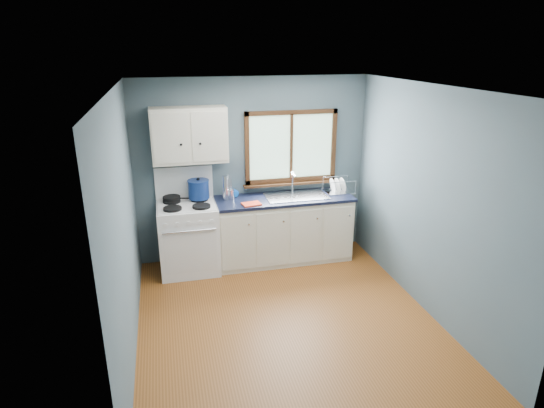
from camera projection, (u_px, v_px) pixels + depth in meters
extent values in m
cube|color=brown|center=(287.00, 321.00, 5.03)|extent=(3.20, 3.60, 0.02)
cube|color=white|center=(290.00, 87.00, 4.20)|extent=(3.20, 3.60, 0.02)
cube|color=#4C5D64|center=(253.00, 170.00, 6.28)|extent=(3.20, 0.02, 2.50)
cube|color=#4C5D64|center=(363.00, 309.00, 2.96)|extent=(3.20, 0.02, 2.50)
cube|color=#4C5D64|center=(123.00, 229.00, 4.26)|extent=(0.02, 3.60, 2.50)
cube|color=#4C5D64|center=(429.00, 202.00, 4.97)|extent=(0.02, 3.60, 2.50)
cube|color=white|center=(189.00, 238.00, 6.01)|extent=(0.76, 0.65, 0.92)
cube|color=white|center=(184.00, 183.00, 6.06)|extent=(0.76, 0.05, 0.44)
cube|color=silver|center=(186.00, 205.00, 5.86)|extent=(0.72, 0.59, 0.01)
cylinder|color=black|center=(173.00, 209.00, 5.67)|extent=(0.23, 0.23, 0.03)
cylinder|color=black|center=(201.00, 206.00, 5.75)|extent=(0.23, 0.23, 0.03)
cylinder|color=black|center=(172.00, 201.00, 5.95)|extent=(0.23, 0.23, 0.03)
cylinder|color=black|center=(199.00, 199.00, 6.03)|extent=(0.23, 0.23, 0.03)
cylinder|color=silver|center=(189.00, 231.00, 5.61)|extent=(0.66, 0.02, 0.02)
cube|color=silver|center=(191.00, 253.00, 5.73)|extent=(0.66, 0.01, 0.55)
cube|color=beige|center=(283.00, 230.00, 6.33)|extent=(1.85, 0.60, 0.88)
cube|color=black|center=(283.00, 255.00, 6.48)|extent=(1.85, 0.54, 0.08)
cube|color=black|center=(284.00, 199.00, 6.18)|extent=(1.89, 0.64, 0.04)
cube|color=silver|center=(296.00, 196.00, 6.21)|extent=(0.84, 0.46, 0.01)
cube|color=silver|center=(282.00, 202.00, 6.19)|extent=(0.36, 0.40, 0.14)
cube|color=silver|center=(310.00, 200.00, 6.28)|extent=(0.36, 0.40, 0.14)
cylinder|color=silver|center=(292.00, 182.00, 6.35)|extent=(0.02, 0.02, 0.28)
cylinder|color=silver|center=(294.00, 175.00, 6.24)|extent=(0.02, 0.16, 0.02)
sphere|color=silver|center=(292.00, 173.00, 6.30)|extent=(0.04, 0.04, 0.04)
cube|color=#9EC6A8|center=(291.00, 147.00, 6.28)|extent=(1.22, 0.01, 0.92)
cube|color=#3F2411|center=(292.00, 112.00, 6.10)|extent=(1.30, 0.05, 0.06)
cube|color=#3F2411|center=(291.00, 180.00, 6.41)|extent=(1.30, 0.05, 0.06)
cube|color=#3F2411|center=(247.00, 149.00, 6.12)|extent=(0.06, 0.05, 1.00)
cube|color=#3F2411|center=(334.00, 145.00, 6.40)|extent=(0.06, 0.05, 1.00)
cube|color=#3F2411|center=(291.00, 147.00, 6.26)|extent=(0.03, 0.05, 0.92)
cube|color=#3F2411|center=(291.00, 184.00, 6.40)|extent=(1.36, 0.10, 0.03)
cube|color=beige|center=(189.00, 135.00, 5.74)|extent=(0.95, 0.32, 0.70)
cube|color=beige|center=(171.00, 138.00, 5.53)|extent=(0.44, 0.01, 0.62)
cube|color=beige|center=(210.00, 137.00, 5.64)|extent=(0.44, 0.01, 0.62)
sphere|color=black|center=(181.00, 145.00, 5.57)|extent=(0.03, 0.03, 0.03)
sphere|color=black|center=(200.00, 144.00, 5.63)|extent=(0.03, 0.03, 0.03)
cylinder|color=black|center=(172.00, 198.00, 5.94)|extent=(0.28, 0.28, 0.05)
cube|color=black|center=(184.00, 198.00, 5.94)|extent=(0.13, 0.06, 0.01)
cylinder|color=navy|center=(199.00, 190.00, 5.98)|extent=(0.32, 0.32, 0.23)
cylinder|color=navy|center=(198.00, 181.00, 5.94)|extent=(0.33, 0.33, 0.02)
sphere|color=black|center=(198.00, 179.00, 5.94)|extent=(0.05, 0.05, 0.04)
cylinder|color=silver|center=(230.00, 194.00, 6.08)|extent=(0.12, 0.12, 0.14)
cylinder|color=silver|center=(231.00, 184.00, 6.05)|extent=(0.01, 0.01, 0.20)
cylinder|color=silver|center=(228.00, 182.00, 6.04)|extent=(0.01, 0.01, 0.24)
cylinder|color=silver|center=(230.00, 185.00, 6.02)|extent=(0.01, 0.01, 0.18)
cylinder|color=silver|center=(225.00, 188.00, 6.02)|extent=(0.10, 0.10, 0.33)
imported|color=#0C52B7|center=(236.00, 188.00, 6.11)|extent=(0.12, 0.12, 0.27)
cube|color=red|center=(252.00, 204.00, 5.89)|extent=(0.26, 0.20, 0.02)
cube|color=silver|center=(339.00, 191.00, 6.40)|extent=(0.40, 0.31, 0.01)
cylinder|color=silver|center=(330.00, 189.00, 6.19)|extent=(0.01, 0.01, 0.19)
cylinder|color=silver|center=(356.00, 187.00, 6.28)|extent=(0.01, 0.01, 0.19)
cylinder|color=silver|center=(323.00, 184.00, 6.45)|extent=(0.01, 0.01, 0.19)
cylinder|color=silver|center=(347.00, 182.00, 6.54)|extent=(0.01, 0.01, 0.19)
cylinder|color=silver|center=(343.00, 182.00, 6.21)|extent=(0.38, 0.01, 0.01)
cylinder|color=silver|center=(336.00, 176.00, 6.46)|extent=(0.38, 0.01, 0.01)
cylinder|color=white|center=(333.00, 185.00, 6.34)|extent=(0.06, 0.21, 0.20)
cylinder|color=white|center=(338.00, 185.00, 6.36)|extent=(0.06, 0.21, 0.20)
cylinder|color=white|center=(343.00, 185.00, 6.38)|extent=(0.06, 0.21, 0.20)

